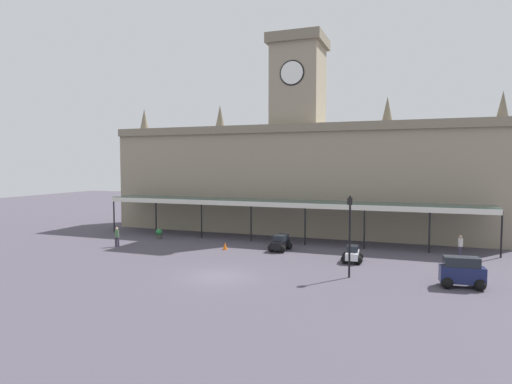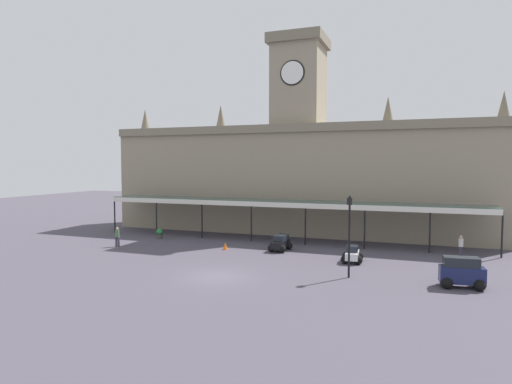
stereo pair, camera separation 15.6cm
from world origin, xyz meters
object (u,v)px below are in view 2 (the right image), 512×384
Objects in this scene: car_navy_van at (462,274)px; pedestrian_near_entrance at (117,236)px; car_black_estate at (280,244)px; victorian_lamppost at (349,227)px; traffic_cone at (225,246)px; pedestrian_beside_cars at (461,245)px; car_white_sedan at (352,255)px; planter_by_canopy at (159,234)px.

car_navy_van is 26.73m from pedestrian_near_entrance.
victorian_lamppost is at bearing -45.66° from car_black_estate.
traffic_cone is at bearing 162.51° from car_navy_van.
pedestrian_beside_cars reaches higher than traffic_cone.
traffic_cone is (-4.40, -1.23, -0.26)m from car_black_estate.
car_white_sedan reaches higher than traffic_cone.
pedestrian_beside_cars is 0.33× the size of victorian_lamppost.
pedestrian_near_entrance is 20.55m from victorian_lamppost.
victorian_lamppost is at bearing -128.06° from pedestrian_beside_cars.
pedestrian_near_entrance is at bearing -167.63° from traffic_cone.
car_navy_van is 26.58m from planter_by_canopy.
pedestrian_near_entrance is at bearing -177.01° from car_white_sedan.
car_black_estate reaches higher than planter_by_canopy.
victorian_lamppost is at bearing -84.62° from car_white_sedan.
car_white_sedan is 0.41× the size of victorian_lamppost.
traffic_cone is 8.43m from planter_by_canopy.
car_white_sedan is at bearing 146.70° from car_navy_van.
car_navy_van is at bearing -17.49° from traffic_cone.
victorian_lamppost is at bearing -26.51° from traffic_cone.
victorian_lamppost is (20.14, -3.44, 2.26)m from pedestrian_near_entrance.
car_navy_van reaches higher than car_black_estate.
car_navy_van reaches higher than pedestrian_near_entrance.
car_navy_van is 14.54m from car_black_estate.
planter_by_canopy reaches higher than traffic_cone.
car_navy_van is 18.16m from traffic_cone.
car_black_estate is 9.70m from victorian_lamppost.
victorian_lamppost reaches higher than car_black_estate.
planter_by_canopy is at bearing 173.66° from car_black_estate.
planter_by_canopy is at bearing 162.34° from car_navy_van.
traffic_cone is (-17.98, -3.54, -0.60)m from pedestrian_beside_cars.
car_navy_van is at bearing -33.30° from car_white_sedan.
pedestrian_beside_cars is at bearing 31.25° from car_white_sedan.
car_black_estate is 3.77× the size of traffic_cone.
pedestrian_near_entrance is at bearing 170.32° from victorian_lamppost.
victorian_lamppost is 8.39× the size of traffic_cone.
car_white_sedan is at bearing -10.99° from planter_by_canopy.
planter_by_canopy is (-12.41, 1.38, -0.07)m from car_black_estate.
planter_by_canopy is at bearing 161.96° from traffic_cone.
pedestrian_beside_cars is at bearing 51.94° from victorian_lamppost.
planter_by_canopy is at bearing 75.59° from pedestrian_near_entrance.
pedestrian_near_entrance is 1.00× the size of pedestrian_beside_cars.
pedestrian_beside_cars is 26.01m from planter_by_canopy.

